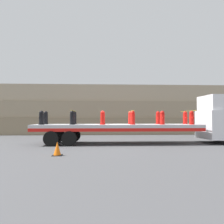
# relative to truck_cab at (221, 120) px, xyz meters

# --- Properties ---
(ground_plane) EXTENTS (120.00, 120.00, 0.00)m
(ground_plane) POSITION_rel_truck_cab_xyz_m (-6.95, 0.00, -1.55)
(ground_plane) COLOR #474749
(rock_cliff) EXTENTS (60.00, 3.30, 4.98)m
(rock_cliff) POSITION_rel_truck_cab_xyz_m (-6.95, 8.60, 0.93)
(rock_cliff) COLOR #84755B
(rock_cliff) RESTS_ON ground_plane
(truck_cab) EXTENTS (2.37, 2.61, 3.16)m
(truck_cab) POSITION_rel_truck_cab_xyz_m (0.00, 0.00, 0.00)
(truck_cab) COLOR silver
(truck_cab) RESTS_ON ground_plane
(flatbed_trailer) EXTENTS (10.69, 2.52, 1.26)m
(flatbed_trailer) POSITION_rel_truck_cab_xyz_m (-7.47, 0.00, -0.51)
(flatbed_trailer) COLOR #B2B2B7
(flatbed_trailer) RESTS_ON ground_plane
(fire_hydrant_black_near_0) EXTENTS (0.36, 0.56, 0.87)m
(fire_hydrant_black_near_0) POSITION_rel_truck_cab_xyz_m (-11.70, -0.53, 0.13)
(fire_hydrant_black_near_0) COLOR black
(fire_hydrant_black_near_0) RESTS_ON flatbed_trailer
(fire_hydrant_black_far_0) EXTENTS (0.36, 0.56, 0.87)m
(fire_hydrant_black_far_0) POSITION_rel_truck_cab_xyz_m (-11.70, 0.53, 0.13)
(fire_hydrant_black_far_0) COLOR black
(fire_hydrant_black_far_0) RESTS_ON flatbed_trailer
(fire_hydrant_black_near_1) EXTENTS (0.36, 0.56, 0.87)m
(fire_hydrant_black_near_1) POSITION_rel_truck_cab_xyz_m (-9.80, -0.53, 0.13)
(fire_hydrant_black_near_1) COLOR black
(fire_hydrant_black_near_1) RESTS_ON flatbed_trailer
(fire_hydrant_black_far_1) EXTENTS (0.36, 0.56, 0.87)m
(fire_hydrant_black_far_1) POSITION_rel_truck_cab_xyz_m (-9.80, 0.53, 0.13)
(fire_hydrant_black_far_1) COLOR black
(fire_hydrant_black_far_1) RESTS_ON flatbed_trailer
(fire_hydrant_red_near_2) EXTENTS (0.36, 0.56, 0.87)m
(fire_hydrant_red_near_2) POSITION_rel_truck_cab_xyz_m (-7.90, -0.53, 0.13)
(fire_hydrant_red_near_2) COLOR red
(fire_hydrant_red_near_2) RESTS_ON flatbed_trailer
(fire_hydrant_red_far_2) EXTENTS (0.36, 0.56, 0.87)m
(fire_hydrant_red_far_2) POSITION_rel_truck_cab_xyz_m (-7.90, 0.53, 0.13)
(fire_hydrant_red_far_2) COLOR red
(fire_hydrant_red_far_2) RESTS_ON flatbed_trailer
(fire_hydrant_red_near_3) EXTENTS (0.36, 0.56, 0.87)m
(fire_hydrant_red_near_3) POSITION_rel_truck_cab_xyz_m (-6.00, -0.53, 0.13)
(fire_hydrant_red_near_3) COLOR red
(fire_hydrant_red_near_3) RESTS_ON flatbed_trailer
(fire_hydrant_red_far_3) EXTENTS (0.36, 0.56, 0.87)m
(fire_hydrant_red_far_3) POSITION_rel_truck_cab_xyz_m (-6.00, 0.53, 0.13)
(fire_hydrant_red_far_3) COLOR red
(fire_hydrant_red_far_3) RESTS_ON flatbed_trailer
(fire_hydrant_red_near_4) EXTENTS (0.36, 0.56, 0.87)m
(fire_hydrant_red_near_4) POSITION_rel_truck_cab_xyz_m (-4.10, -0.53, 0.13)
(fire_hydrant_red_near_4) COLOR red
(fire_hydrant_red_near_4) RESTS_ON flatbed_trailer
(fire_hydrant_red_far_4) EXTENTS (0.36, 0.56, 0.87)m
(fire_hydrant_red_far_4) POSITION_rel_truck_cab_xyz_m (-4.10, 0.53, 0.13)
(fire_hydrant_red_far_4) COLOR red
(fire_hydrant_red_far_4) RESTS_ON flatbed_trailer
(fire_hydrant_red_near_5) EXTENTS (0.36, 0.56, 0.87)m
(fire_hydrant_red_near_5) POSITION_rel_truck_cab_xyz_m (-2.21, -0.53, 0.13)
(fire_hydrant_red_near_5) COLOR red
(fire_hydrant_red_near_5) RESTS_ON flatbed_trailer
(fire_hydrant_red_far_5) EXTENTS (0.36, 0.56, 0.87)m
(fire_hydrant_red_far_5) POSITION_rel_truck_cab_xyz_m (-2.21, 0.53, 0.13)
(fire_hydrant_red_far_5) COLOR red
(fire_hydrant_red_far_5) RESTS_ON flatbed_trailer
(cargo_strap_rear) EXTENTS (0.05, 2.61, 0.01)m
(cargo_strap_rear) POSITION_rel_truck_cab_xyz_m (-9.80, 0.00, 0.58)
(cargo_strap_rear) COLOR yellow
(cargo_strap_rear) RESTS_ON fire_hydrant_black_near_1
(cargo_strap_middle) EXTENTS (0.05, 2.61, 0.01)m
(cargo_strap_middle) POSITION_rel_truck_cab_xyz_m (-6.00, 0.00, 0.58)
(cargo_strap_middle) COLOR yellow
(cargo_strap_middle) RESTS_ON fire_hydrant_red_near_3
(cargo_strap_front) EXTENTS (0.05, 2.61, 0.01)m
(cargo_strap_front) POSITION_rel_truck_cab_xyz_m (-2.21, 0.00, 0.58)
(cargo_strap_front) COLOR yellow
(cargo_strap_front) RESTS_ON fire_hydrant_red_near_5
(traffic_cone) EXTENTS (0.43, 0.43, 0.61)m
(traffic_cone) POSITION_rel_truck_cab_xyz_m (-9.96, -4.32, -1.26)
(traffic_cone) COLOR black
(traffic_cone) RESTS_ON ground_plane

